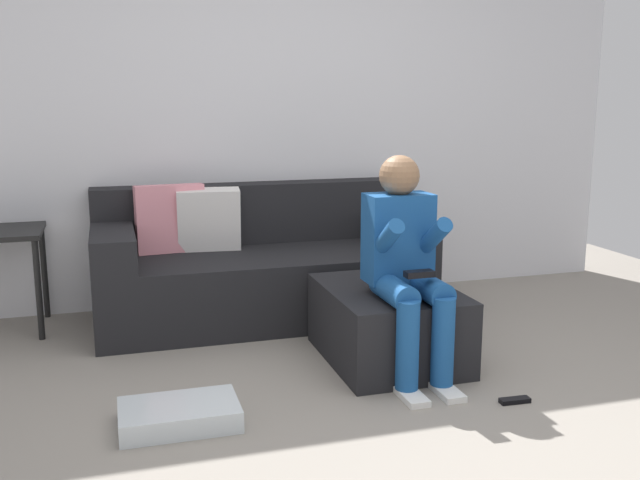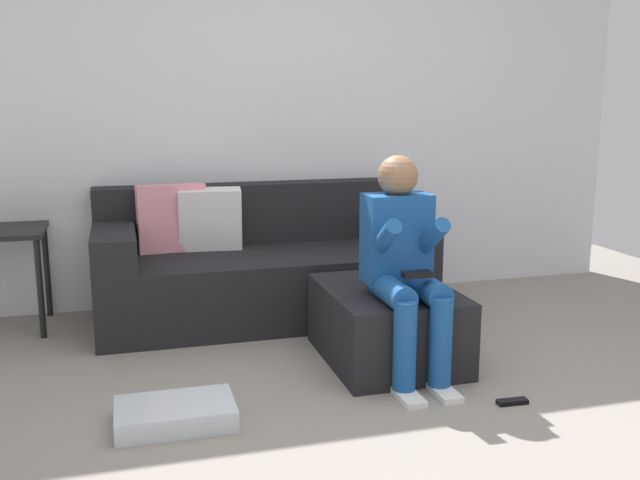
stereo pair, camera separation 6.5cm
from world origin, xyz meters
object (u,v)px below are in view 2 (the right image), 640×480
at_px(ottoman, 387,324).
at_px(remote_near_ottoman, 512,402).
at_px(person_seated, 404,259).
at_px(storage_bin, 175,414).
at_px(couch_sectional, 259,266).

xyz_separation_m(ottoman, remote_near_ottoman, (0.35, -0.69, -0.19)).
relative_size(person_seated, storage_bin, 2.18).
bearing_deg(storage_bin, couch_sectional, 65.80).
xyz_separation_m(ottoman, storage_bin, (-1.15, -0.48, -0.15)).
height_order(couch_sectional, storage_bin, couch_sectional).
height_order(storage_bin, remote_near_ottoman, storage_bin).
distance_m(ottoman, person_seated, 0.45).
height_order(ottoman, person_seated, person_seated).
height_order(couch_sectional, person_seated, person_seated).
relative_size(storage_bin, remote_near_ottoman, 3.53).
bearing_deg(ottoman, person_seated, -89.50).
xyz_separation_m(couch_sectional, remote_near_ottoman, (0.85, -1.67, -0.31)).
bearing_deg(couch_sectional, storage_bin, -114.20).
bearing_deg(storage_bin, person_seated, 13.01).
xyz_separation_m(couch_sectional, ottoman, (0.50, -0.98, -0.12)).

